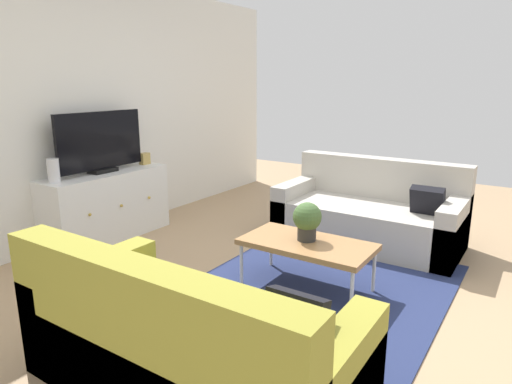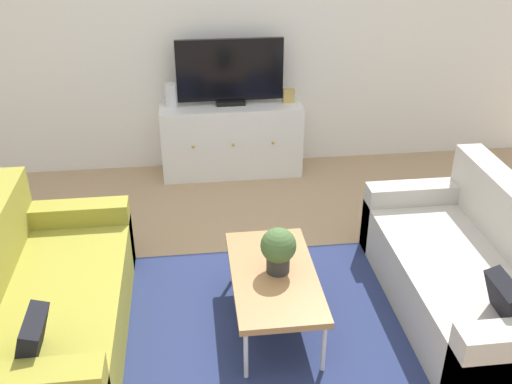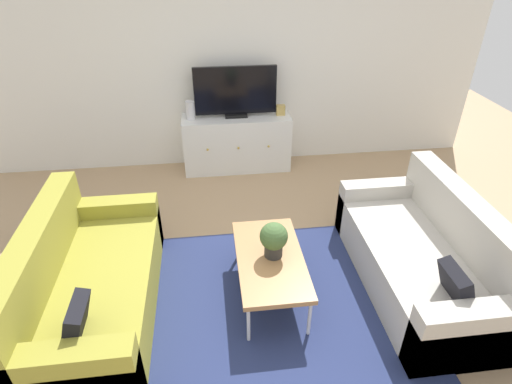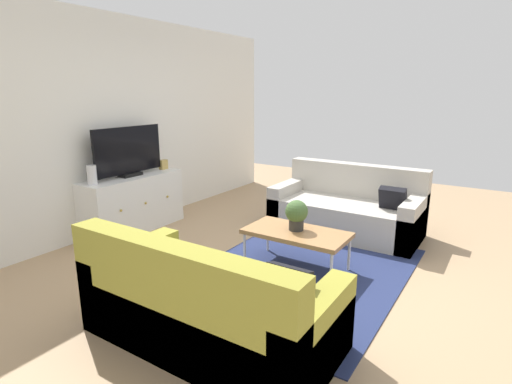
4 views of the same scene
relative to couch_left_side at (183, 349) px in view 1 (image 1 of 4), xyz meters
The scene contains 11 objects.
ground_plane 1.47m from the couch_left_side, ahead, with size 10.00×10.00×0.00m, color tan.
wall_back 3.20m from the couch_left_side, 61.52° to the left, with size 6.40×0.12×2.70m, color silver.
area_rug 1.47m from the couch_left_side, ahead, with size 2.50×1.90×0.01m, color navy.
couch_left_side is the anchor object (origin of this frame).
couch_right_side 2.88m from the couch_left_side, ahead, with size 0.89×1.82×0.85m.
coffee_table 1.50m from the couch_left_side, ahead, with size 0.55×1.03×0.40m.
potted_plant 1.56m from the couch_left_side, ahead, with size 0.23×0.23×0.31m.
tv_console 2.77m from the couch_left_side, 59.07° to the left, with size 1.37×0.47×0.72m.
flat_screen_tv 2.88m from the couch_left_side, 59.29° to the left, with size 1.01×0.16×0.63m.
glass_vase 2.58m from the couch_left_side, 70.14° to the left, with size 0.11×0.11×0.23m, color silver.
mantel_clock 3.14m from the couch_left_side, 50.07° to the left, with size 0.11×0.07×0.13m, color tan.
Camera 1 is at (-2.96, -1.57, 1.65)m, focal length 31.48 mm.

